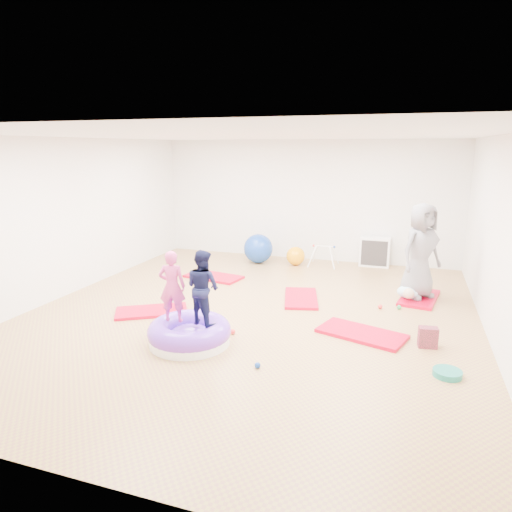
% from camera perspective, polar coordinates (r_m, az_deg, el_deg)
% --- Properties ---
extents(room, '(7.01, 8.01, 2.81)m').
position_cam_1_polar(room, '(7.05, -0.78, 3.41)').
color(room, '#A0694D').
rests_on(room, ground).
extents(gym_mat_front_left, '(1.27, 1.07, 0.05)m').
position_cam_1_polar(gym_mat_front_left, '(7.68, -12.93, -6.74)').
color(gym_mat_front_left, red).
rests_on(gym_mat_front_left, ground).
extents(gym_mat_mid_left, '(1.25, 0.78, 0.05)m').
position_cam_1_polar(gym_mat_mid_left, '(9.45, -5.33, -2.59)').
color(gym_mat_mid_left, red).
rests_on(gym_mat_mid_left, ground).
extents(gym_mat_center_back, '(0.82, 1.23, 0.05)m').
position_cam_1_polar(gym_mat_center_back, '(8.15, 5.64, -5.26)').
color(gym_mat_center_back, red).
rests_on(gym_mat_center_back, ground).
extents(gym_mat_right, '(1.33, 0.94, 0.05)m').
position_cam_1_polar(gym_mat_right, '(6.80, 13.05, -9.43)').
color(gym_mat_right, red).
rests_on(gym_mat_right, ground).
extents(gym_mat_rear_right, '(0.76, 1.22, 0.05)m').
position_cam_1_polar(gym_mat_rear_right, '(8.64, 19.71, -4.92)').
color(gym_mat_rear_right, red).
rests_on(gym_mat_rear_right, ground).
extents(inflatable_cushion, '(1.15, 1.15, 0.36)m').
position_cam_1_polar(inflatable_cushion, '(6.41, -8.31, -9.56)').
color(inflatable_cushion, white).
rests_on(inflatable_cushion, ground).
extents(child_pink, '(0.41, 0.32, 1.00)m').
position_cam_1_polar(child_pink, '(6.31, -10.47, -3.33)').
color(child_pink, '#DC3E8C').
rests_on(child_pink, inflatable_cushion).
extents(child_navy, '(0.61, 0.54, 1.03)m').
position_cam_1_polar(child_navy, '(6.17, -6.68, -3.45)').
color(child_navy, '#0F1235').
rests_on(child_navy, inflatable_cushion).
extents(adult_caregiver, '(0.94, 0.95, 1.66)m').
position_cam_1_polar(adult_caregiver, '(8.40, 19.89, 0.61)').
color(adult_caregiver, slate).
rests_on(adult_caregiver, gym_mat_rear_right).
extents(infant, '(0.40, 0.40, 0.23)m').
position_cam_1_polar(infant, '(8.39, 18.55, -4.33)').
color(infant, '#B4E6FF').
rests_on(infant, gym_mat_rear_right).
extents(ball_pit_balls, '(4.06, 3.43, 0.08)m').
position_cam_1_polar(ball_pit_balls, '(7.72, 2.38, -6.18)').
color(ball_pit_balls, green).
rests_on(ball_pit_balls, ground).
extents(exercise_ball_blue, '(0.67, 0.67, 0.67)m').
position_cam_1_polar(exercise_ball_blue, '(10.56, 0.29, 0.94)').
color(exercise_ball_blue, '#143EA1').
rests_on(exercise_ball_blue, ground).
extents(exercise_ball_orange, '(0.42, 0.42, 0.42)m').
position_cam_1_polar(exercise_ball_orange, '(10.43, 4.97, 0.01)').
color(exercise_ball_orange, '#FFA208').
rests_on(exercise_ball_orange, ground).
extents(infant_play_gym, '(0.63, 0.59, 0.48)m').
position_cam_1_polar(infant_play_gym, '(10.35, 8.46, 0.42)').
color(infant_play_gym, white).
rests_on(infant_play_gym, ground).
extents(cube_shelf, '(0.66, 0.32, 0.66)m').
position_cam_1_polar(cube_shelf, '(10.61, 14.62, 0.51)').
color(cube_shelf, white).
rests_on(cube_shelf, ground).
extents(balance_disc, '(0.33, 0.33, 0.07)m').
position_cam_1_polar(balance_disc, '(5.99, 22.80, -13.35)').
color(balance_disc, '#197A6D').
rests_on(balance_disc, ground).
extents(backpack, '(0.26, 0.18, 0.28)m').
position_cam_1_polar(backpack, '(6.64, 20.69, -9.49)').
color(backpack, '#B22945').
rests_on(backpack, ground).
extents(yellow_toy, '(0.20, 0.20, 0.03)m').
position_cam_1_polar(yellow_toy, '(6.55, -10.62, -10.34)').
color(yellow_toy, yellow).
rests_on(yellow_toy, ground).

